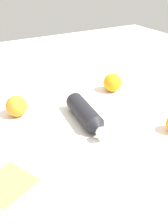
{
  "coord_description": "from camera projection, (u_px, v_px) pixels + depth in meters",
  "views": [
    {
      "loc": [
        -0.44,
        -0.72,
        0.5
      ],
      "look_at": [
        -0.03,
        -0.02,
        0.03
      ],
      "focal_mm": 41.8,
      "sensor_mm": 36.0,
      "label": 1
    }
  ],
  "objects": [
    {
      "name": "water_bottle",
      "position": [
        86.0,
        115.0,
        0.92
      ],
      "size": [
        0.09,
        0.25,
        0.07
      ],
      "rotation": [
        0.0,
        0.0,
        4.59
      ],
      "color": "black",
      "rests_on": "ground_plane"
    },
    {
      "name": "folded_napkin",
      "position": [
        7.0,
        183.0,
        0.67
      ],
      "size": [
        0.16,
        0.16,
        0.01
      ],
      "primitive_type": "cube",
      "rotation": [
        0.0,
        0.0,
        0.42
      ],
      "color": "#E5B24C",
      "rests_on": "ground_plane"
    },
    {
      "name": "orange_0",
      "position": [
        17.0,
        106.0,
        0.96
      ],
      "size": [
        0.08,
        0.08,
        0.08
      ],
      "primitive_type": "sphere",
      "color": "orange",
      "rests_on": "ground_plane"
    },
    {
      "name": "ground_plane",
      "position": [
        90.0,
        115.0,
        0.98
      ],
      "size": [
        2.4,
        2.4,
        0.0
      ],
      "primitive_type": "plane",
      "color": "silver"
    },
    {
      "name": "orange_2",
      "position": [
        112.0,
        83.0,
        1.14
      ],
      "size": [
        0.08,
        0.08,
        0.08
      ],
      "primitive_type": "sphere",
      "color": "orange",
      "rests_on": "ground_plane"
    }
  ]
}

